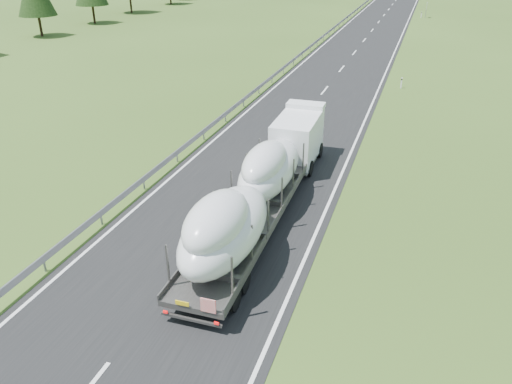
% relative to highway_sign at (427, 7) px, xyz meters
% --- Properties ---
extents(ground, '(400.00, 400.00, 0.00)m').
position_rel_highway_sign_xyz_m(ground, '(-7.20, -80.00, -1.81)').
color(ground, '#334D19').
rests_on(ground, ground).
extents(road_surface, '(10.00, 400.00, 0.02)m').
position_rel_highway_sign_xyz_m(road_surface, '(-7.20, 20.00, -1.80)').
color(road_surface, black).
rests_on(road_surface, ground).
extents(guardrail, '(0.10, 400.00, 0.76)m').
position_rel_highway_sign_xyz_m(guardrail, '(-12.50, 19.94, -1.21)').
color(guardrail, slate).
rests_on(guardrail, ground).
extents(highway_sign, '(0.08, 0.90, 2.60)m').
position_rel_highway_sign_xyz_m(highway_sign, '(0.00, 0.00, 0.00)').
color(highway_sign, slate).
rests_on(highway_sign, ground).
extents(boat_truck, '(2.86, 17.72, 3.82)m').
position_rel_highway_sign_xyz_m(boat_truck, '(-5.44, -77.28, 0.24)').
color(boat_truck, white).
rests_on(boat_truck, ground).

